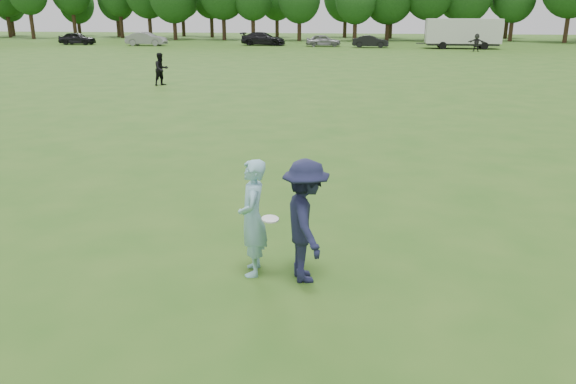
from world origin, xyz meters
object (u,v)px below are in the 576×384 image
at_px(cargo_trailer, 463,32).
at_px(player_far_a, 161,69).
at_px(player_far_d, 476,43).
at_px(car_f, 371,42).
at_px(car_e, 323,40).
at_px(thrower, 253,218).
at_px(car_b, 146,39).
at_px(car_a, 77,38).
at_px(defender, 306,221).
at_px(car_d, 263,39).

bearing_deg(cargo_trailer, player_far_a, -121.44).
distance_m(player_far_d, car_f, 11.86).
relative_size(player_far_d, car_e, 0.44).
xyz_separation_m(thrower, player_far_d, (12.40, 53.86, -0.05)).
bearing_deg(thrower, car_f, 169.57).
relative_size(thrower, car_e, 0.47).
relative_size(player_far_a, car_b, 0.38).
bearing_deg(car_a, defender, -149.27).
relative_size(player_far_a, car_f, 0.44).
xyz_separation_m(car_a, car_f, (36.03, -0.54, -0.08)).
bearing_deg(player_far_d, defender, -88.51).
distance_m(thrower, car_e, 59.94).
distance_m(defender, car_b, 64.06).
height_order(defender, cargo_trailer, cargo_trailer).
bearing_deg(car_b, player_far_d, -97.21).
relative_size(car_b, car_f, 1.17).
relative_size(defender, cargo_trailer, 0.22).
bearing_deg(defender, thrower, 64.97).
height_order(player_far_a, car_a, player_far_a).
xyz_separation_m(player_far_a, car_d, (-1.36, 38.23, -0.13)).
bearing_deg(player_far_a, thrower, -120.32).
bearing_deg(car_b, car_d, -79.62).
height_order(player_far_a, car_f, player_far_a).
xyz_separation_m(player_far_a, car_b, (-15.17, 35.63, -0.12)).
height_order(player_far_d, car_f, player_far_d).
xyz_separation_m(car_a, car_b, (9.29, -0.78, 0.04)).
bearing_deg(car_e, thrower, 179.12).
bearing_deg(player_far_d, thrower, -89.40).
distance_m(car_d, cargo_trailer, 23.17).
height_order(car_b, car_e, car_b).
bearing_deg(car_f, car_b, 94.48).
distance_m(defender, car_d, 62.34).
relative_size(car_d, cargo_trailer, 0.60).
distance_m(player_far_d, car_a, 47.18).
bearing_deg(car_a, car_e, -88.92).
bearing_deg(player_far_d, cargo_trailer, 114.18).
bearing_deg(thrower, car_e, 174.88).
bearing_deg(thrower, player_far_d, 158.12).
bearing_deg(car_a, player_far_a, -146.17).
xyz_separation_m(car_f, cargo_trailer, (10.04, -0.51, 1.10)).
bearing_deg(car_e, car_b, 89.06).
bearing_deg(car_d, car_b, 103.07).
bearing_deg(car_b, car_a, 84.92).
bearing_deg(car_b, car_f, -89.77).
distance_m(defender, player_far_d, 55.18).
relative_size(player_far_a, player_far_d, 1.01).
distance_m(player_far_d, cargo_trailer, 4.46).
distance_m(car_b, cargo_trailer, 36.80).
distance_m(thrower, defender, 0.87).
bearing_deg(cargo_trailer, car_f, 177.10).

